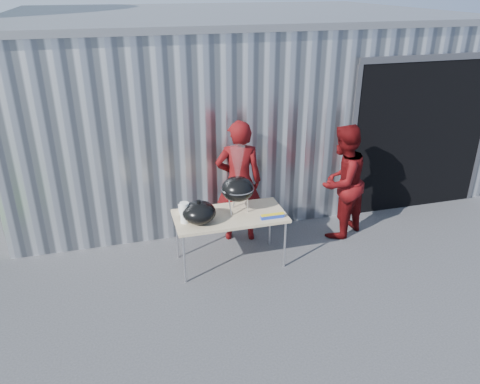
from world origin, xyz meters
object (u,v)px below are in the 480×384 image
object	(u,v)px
kettle_grill	(238,184)
person_cook	(239,182)
folding_table	(230,217)
person_bystander	(342,182)

from	to	relation	value
kettle_grill	person_cook	distance (m)	0.65
folding_table	person_bystander	bearing A→B (deg)	10.91
kettle_grill	person_bystander	world-z (taller)	person_bystander
kettle_grill	folding_table	bearing A→B (deg)	-153.24
person_bystander	folding_table	bearing A→B (deg)	-18.93
folding_table	person_cook	bearing A→B (deg)	64.79
person_bystander	person_cook	bearing A→B (deg)	-40.79
kettle_grill	person_bystander	distance (m)	1.75
folding_table	person_bystander	size ratio (longest dim) A/B	0.85
kettle_grill	person_bystander	size ratio (longest dim) A/B	0.53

